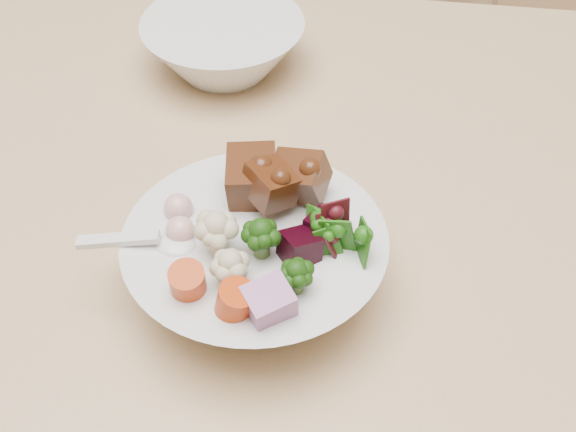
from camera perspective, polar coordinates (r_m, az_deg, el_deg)
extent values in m
cylinder|color=tan|center=(1.20, -15.77, -0.66)|extent=(0.05, 0.05, 0.64)
cylinder|color=tan|center=(1.24, 16.88, -6.46)|extent=(0.03, 0.03, 0.43)
cylinder|color=tan|center=(1.47, 13.78, 4.32)|extent=(0.03, 0.03, 0.43)
sphere|color=black|center=(0.55, -1.90, -1.95)|extent=(0.03, 0.03, 0.03)
sphere|color=beige|center=(0.55, -5.07, -1.61)|extent=(0.03, 0.03, 0.03)
cube|color=black|center=(0.56, 2.61, -1.04)|extent=(0.03, 0.03, 0.02)
cube|color=#945988|center=(0.52, -1.36, -6.21)|extent=(0.04, 0.04, 0.03)
cylinder|color=red|center=(0.53, -7.15, -4.74)|extent=(0.03, 0.03, 0.03)
sphere|color=#D99F97|center=(0.57, -7.68, -1.03)|extent=(0.02, 0.02, 0.02)
ellipsoid|color=silver|center=(0.57, -8.00, -2.10)|extent=(0.03, 0.03, 0.01)
cube|color=silver|center=(0.57, -12.01, -1.65)|extent=(0.06, 0.02, 0.01)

